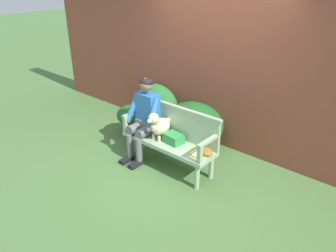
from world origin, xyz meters
TOP-DOWN VIEW (x-y plane):
  - ground_plane at (0.00, 0.00)m, footprint 40.00×40.00m
  - brick_garden_fence at (0.00, 1.26)m, footprint 8.00×0.30m
  - hedge_bush_far_right at (-0.17, 0.86)m, footprint 1.08×0.88m
  - hedge_bush_mid_right at (-1.05, 0.89)m, footprint 0.96×0.58m
  - garden_bench at (0.00, 0.00)m, footprint 1.50×0.46m
  - bench_backrest at (0.00, 0.20)m, footprint 1.54×0.06m
  - bench_armrest_left_end at (-0.71, -0.08)m, footprint 0.06×0.46m
  - bench_armrest_right_end at (0.71, -0.08)m, footprint 0.06×0.46m
  - person_seated at (-0.47, -0.01)m, footprint 0.56×0.63m
  - dog_on_bench at (-0.15, -0.03)m, footprint 0.23×0.46m
  - tennis_racket at (0.57, 0.05)m, footprint 0.33×0.58m
  - baseball_glove at (0.65, 0.05)m, footprint 0.28×0.26m
  - sports_bag at (0.09, 0.02)m, footprint 0.30×0.23m
  - potted_plant at (-1.13, 0.33)m, footprint 0.51×0.51m

SIDE VIEW (x-z plane):
  - ground_plane at x=0.00m, z-range 0.00..0.00m
  - potted_plant at x=-1.13m, z-range 0.06..0.66m
  - hedge_bush_far_right at x=-0.17m, z-range 0.00..0.72m
  - garden_bench at x=0.00m, z-range 0.15..0.59m
  - hedge_bush_mid_right at x=-1.05m, z-range 0.00..0.86m
  - tennis_racket at x=0.57m, z-range 0.43..0.46m
  - baseball_glove at x=0.65m, z-range 0.43..0.52m
  - sports_bag at x=0.09m, z-range 0.43..0.57m
  - bench_armrest_left_end at x=-0.71m, z-range 0.49..0.77m
  - bench_armrest_right_end at x=0.71m, z-range 0.49..0.77m
  - dog_on_bench at x=-0.15m, z-range 0.43..0.89m
  - bench_backrest at x=0.00m, z-range 0.44..0.94m
  - person_seated at x=-0.47m, z-range 0.06..1.36m
  - brick_garden_fence at x=0.00m, z-range 0.00..2.71m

